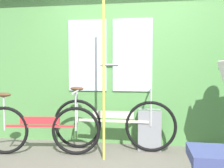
# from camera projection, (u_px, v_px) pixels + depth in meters

# --- Properties ---
(train_door_wall) EXTENTS (4.88, 0.28, 2.41)m
(train_door_wall) POSITION_uv_depth(u_px,v_px,m) (122.00, 63.00, 3.81)
(train_door_wall) COLOR #56934C
(train_door_wall) RESTS_ON ground_plane
(bicycle_near_door) EXTENTS (1.79, 0.44, 0.93)m
(bicycle_near_door) POSITION_uv_depth(u_px,v_px,m) (113.00, 123.00, 3.54)
(bicycle_near_door) COLOR black
(bicycle_near_door) RESTS_ON ground_plane
(bicycle_leaning_behind) EXTENTS (1.63, 0.44, 0.87)m
(bicycle_leaning_behind) POSITION_uv_depth(u_px,v_px,m) (39.00, 129.00, 3.35)
(bicycle_leaning_behind) COLOR black
(bicycle_leaning_behind) RESTS_ON ground_plane
(trash_bin_by_wall) EXTENTS (0.33, 0.28, 0.57)m
(trash_bin_by_wall) POSITION_uv_depth(u_px,v_px,m) (150.00, 129.00, 3.60)
(trash_bin_by_wall) COLOR gray
(trash_bin_by_wall) RESTS_ON ground_plane
(handrail_pole) EXTENTS (0.04, 0.04, 2.37)m
(handrail_pole) POSITION_uv_depth(u_px,v_px,m) (104.00, 68.00, 3.12)
(handrail_pole) COLOR #C6C14C
(handrail_pole) RESTS_ON ground_plane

